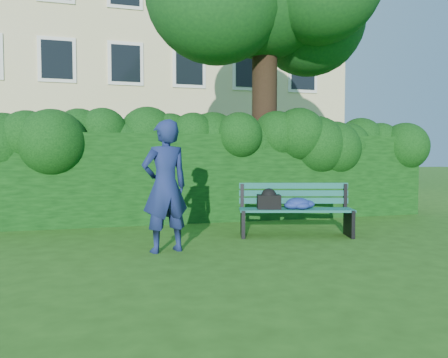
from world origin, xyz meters
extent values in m
plane|color=#2B5617|center=(0.00, 0.00, 0.00)|extent=(80.00, 80.00, 0.00)
cube|color=beige|center=(0.00, 14.00, 6.00)|extent=(16.00, 8.00, 12.00)
cube|color=white|center=(-3.60, 9.98, 2.00)|extent=(1.30, 0.08, 1.60)
cube|color=black|center=(-3.60, 9.94, 2.00)|extent=(1.05, 0.04, 1.35)
cube|color=white|center=(-1.20, 9.98, 2.00)|extent=(1.30, 0.08, 1.60)
cube|color=black|center=(-1.20, 9.94, 2.00)|extent=(1.05, 0.04, 1.35)
cube|color=white|center=(1.20, 9.98, 2.00)|extent=(1.30, 0.08, 1.60)
cube|color=black|center=(1.20, 9.94, 2.00)|extent=(1.05, 0.04, 1.35)
cube|color=white|center=(3.60, 9.98, 2.00)|extent=(1.30, 0.08, 1.60)
cube|color=black|center=(3.60, 9.94, 2.00)|extent=(1.05, 0.04, 1.35)
cube|color=white|center=(6.00, 9.98, 2.00)|extent=(1.30, 0.08, 1.60)
cube|color=black|center=(6.00, 9.94, 2.00)|extent=(1.05, 0.04, 1.35)
cube|color=white|center=(-3.60, 9.98, 4.80)|extent=(1.30, 0.08, 1.60)
cube|color=black|center=(-3.60, 9.94, 4.80)|extent=(1.05, 0.04, 1.35)
cube|color=white|center=(-1.20, 9.98, 4.80)|extent=(1.30, 0.08, 1.60)
cube|color=black|center=(-1.20, 9.94, 4.80)|extent=(1.05, 0.04, 1.35)
cube|color=white|center=(1.20, 9.98, 4.80)|extent=(1.30, 0.08, 1.60)
cube|color=black|center=(1.20, 9.94, 4.80)|extent=(1.05, 0.04, 1.35)
cube|color=white|center=(3.60, 9.98, 4.80)|extent=(1.30, 0.08, 1.60)
cube|color=black|center=(3.60, 9.94, 4.80)|extent=(1.05, 0.04, 1.35)
cube|color=white|center=(6.00, 9.98, 4.80)|extent=(1.30, 0.08, 1.60)
cube|color=black|center=(6.00, 9.94, 4.80)|extent=(1.05, 0.04, 1.35)
cube|color=white|center=(6.00, 9.98, 7.60)|extent=(1.30, 0.08, 1.60)
cube|color=black|center=(6.00, 9.94, 7.60)|extent=(1.05, 0.04, 1.35)
cube|color=black|center=(0.00, 2.20, 0.90)|extent=(10.00, 1.00, 1.80)
cylinder|color=black|center=(1.50, 2.55, 2.51)|extent=(0.57, 0.57, 5.03)
sphere|color=#123F17|center=(2.80, 2.95, 4.62)|extent=(2.64, 2.64, 2.64)
cube|color=#0E4546|center=(1.01, -0.29, 0.45)|extent=(1.86, 0.60, 0.04)
cube|color=#0E4546|center=(1.04, -0.18, 0.45)|extent=(1.86, 0.60, 0.04)
cube|color=#0E4546|center=(1.08, -0.06, 0.45)|extent=(1.86, 0.60, 0.04)
cube|color=#0E4546|center=(1.11, 0.05, 0.45)|extent=(1.86, 0.60, 0.04)
cube|color=#0E4546|center=(1.13, 0.13, 0.58)|extent=(1.84, 0.54, 0.10)
cube|color=#0E4546|center=(1.13, 0.14, 0.71)|extent=(1.84, 0.54, 0.10)
cube|color=#0E4546|center=(1.13, 0.15, 0.84)|extent=(1.84, 0.54, 0.10)
cube|color=black|center=(0.19, 0.12, 0.22)|extent=(0.19, 0.50, 0.44)
cube|color=black|center=(0.26, 0.37, 0.65)|extent=(0.07, 0.07, 0.45)
cube|color=black|center=(0.18, 0.07, 0.44)|extent=(0.17, 0.42, 0.05)
cube|color=black|center=(1.93, -0.36, 0.22)|extent=(0.19, 0.50, 0.44)
cube|color=black|center=(2.00, -0.11, 0.65)|extent=(0.07, 0.07, 0.45)
cube|color=black|center=(1.91, -0.40, 0.44)|extent=(0.17, 0.42, 0.05)
cube|color=white|center=(0.56, -0.03, 0.48)|extent=(0.21, 0.17, 0.02)
cube|color=black|center=(0.62, 0.00, 0.59)|extent=(0.45, 0.38, 0.24)
imported|color=navy|center=(-1.22, -0.71, 0.93)|extent=(0.77, 0.61, 1.86)
camera|label=1|loc=(-2.06, -6.83, 1.35)|focal=35.00mm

